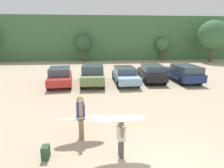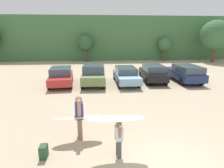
{
  "view_description": "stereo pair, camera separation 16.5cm",
  "coord_description": "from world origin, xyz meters",
  "views": [
    {
      "loc": [
        -2.39,
        -4.96,
        4.0
      ],
      "look_at": [
        -1.35,
        5.93,
        1.26
      ],
      "focal_mm": 31.07,
      "sensor_mm": 36.0,
      "label": 1
    },
    {
      "loc": [
        -2.23,
        -4.97,
        4.0
      ],
      "look_at": [
        -1.35,
        5.93,
        1.26
      ],
      "focal_mm": 31.07,
      "sensor_mm": 36.0,
      "label": 2
    }
  ],
  "objects": [
    {
      "name": "tree_right",
      "position": [
        15.58,
        23.51,
        4.05
      ],
      "size": [
        4.41,
        4.41,
        6.28
      ],
      "color": "brown",
      "rests_on": "ground_plane"
    },
    {
      "name": "backpack_dropped",
      "position": [
        -4.05,
        0.93,
        0.22
      ],
      "size": [
        0.24,
        0.34,
        0.45
      ],
      "color": "#2D4C33",
      "rests_on": "ground_plane"
    },
    {
      "name": "parked_car_red",
      "position": [
        -5.18,
        11.04,
        0.76
      ],
      "size": [
        2.21,
        4.41,
        1.44
      ],
      "rotation": [
        0.0,
        0.0,
        1.67
      ],
      "color": "#B72D28",
      "rests_on": "ground_plane"
    },
    {
      "name": "parked_car_black",
      "position": [
        2.72,
        11.48,
        0.82
      ],
      "size": [
        1.89,
        4.11,
        1.52
      ],
      "rotation": [
        0.0,
        0.0,
        1.54
      ],
      "color": "black",
      "rests_on": "ground_plane"
    },
    {
      "name": "surfboard_cream",
      "position": [
        -2.98,
        2.08,
        0.93
      ],
      "size": [
        1.93,
        0.82,
        0.14
      ],
      "rotation": [
        0.0,
        0.0,
        3.3
      ],
      "color": "beige"
    },
    {
      "name": "parked_car_sky_blue",
      "position": [
        0.27,
        11.19,
        0.74
      ],
      "size": [
        1.86,
        4.83,
        1.38
      ],
      "rotation": [
        0.0,
        0.0,
        1.59
      ],
      "color": "#84ADD1",
      "rests_on": "ground_plane"
    },
    {
      "name": "parked_car_navy",
      "position": [
        5.53,
        11.27,
        0.82
      ],
      "size": [
        1.98,
        4.76,
        1.52
      ],
      "rotation": [
        0.0,
        0.0,
        1.59
      ],
      "color": "navy",
      "rests_on": "ground_plane"
    },
    {
      "name": "tree_far_right",
      "position": [
        -3.93,
        25.91,
        2.9
      ],
      "size": [
        2.55,
        2.55,
        4.2
      ],
      "color": "brown",
      "rests_on": "ground_plane"
    },
    {
      "name": "person_child",
      "position": [
        -1.53,
        0.83,
        0.73
      ],
      "size": [
        0.27,
        0.55,
        1.3
      ],
      "rotation": [
        0.0,
        0.0,
        3.25
      ],
      "color": "#4C4C51",
      "rests_on": "ground_plane"
    },
    {
      "name": "surfboard_white",
      "position": [
        -1.61,
        0.92,
        1.34
      ],
      "size": [
        1.92,
        0.57,
        0.08
      ],
      "rotation": [
        0.0,
        0.0,
        3.16
      ],
      "color": "white"
    },
    {
      "name": "person_adult",
      "position": [
        -2.95,
        2.22,
        0.98
      ],
      "size": [
        0.37,
        0.73,
        1.74
      ],
      "rotation": [
        0.0,
        0.0,
        3.25
      ],
      "color": "#8C6B4C",
      "rests_on": "ground_plane"
    },
    {
      "name": "parked_car_olive_green",
      "position": [
        -2.47,
        10.86,
        0.88
      ],
      "size": [
        1.96,
        4.01,
        1.65
      ],
      "rotation": [
        0.0,
        0.0,
        1.55
      ],
      "color": "#6B7F4C",
      "rests_on": "ground_plane"
    },
    {
      "name": "hillside_ridge",
      "position": [
        0.0,
        32.8,
        3.55
      ],
      "size": [
        108.0,
        12.0,
        7.11
      ],
      "primitive_type": "cube",
      "color": "#427042",
      "rests_on": "ground_plane"
    },
    {
      "name": "tree_center",
      "position": [
        8.74,
        26.06,
        2.57
      ],
      "size": [
        2.23,
        2.23,
        3.73
      ],
      "color": "brown",
      "rests_on": "ground_plane"
    }
  ]
}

